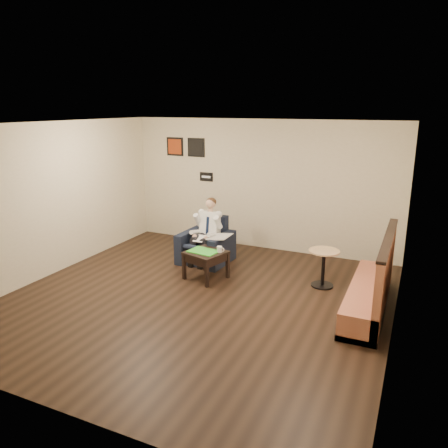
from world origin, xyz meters
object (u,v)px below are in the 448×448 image
at_px(smartphone, 215,250).
at_px(cafe_table, 323,268).
at_px(side_table, 206,265).
at_px(seated_man, 203,234).
at_px(armchair, 206,241).
at_px(green_folder, 204,251).
at_px(coffee_mug, 219,249).
at_px(banquette, 370,274).

height_order(smartphone, cafe_table, cafe_table).
relative_size(side_table, cafe_table, 0.96).
bearing_deg(side_table, smartphone, 56.47).
bearing_deg(side_table, seated_man, 121.22).
relative_size(armchair, side_table, 1.46).
bearing_deg(armchair, smartphone, -48.34).
xyz_separation_m(green_folder, cafe_table, (2.06, 0.54, -0.19)).
distance_m(side_table, smartphone, 0.33).
height_order(green_folder, coffee_mug, coffee_mug).
relative_size(side_table, banquette, 0.27).
relative_size(coffee_mug, cafe_table, 0.17).
bearing_deg(smartphone, seated_man, 161.16).
bearing_deg(seated_man, cafe_table, -0.68).
bearing_deg(armchair, seated_man, -90.00).
distance_m(green_folder, coffee_mug, 0.29).
distance_m(smartphone, cafe_table, 1.96).
relative_size(seated_man, green_folder, 2.37).
height_order(green_folder, smartphone, green_folder).
xyz_separation_m(seated_man, banquette, (3.25, -0.77, -0.02)).
bearing_deg(seated_man, armchair, 90.00).
bearing_deg(armchair, green_folder, -62.85).
relative_size(seated_man, smartphone, 7.63).
bearing_deg(green_folder, armchair, 114.39).
xyz_separation_m(side_table, coffee_mug, (0.24, 0.07, 0.31)).
bearing_deg(banquette, seated_man, 166.66).
bearing_deg(armchair, banquette, -12.53).
height_order(seated_man, coffee_mug, seated_man).
xyz_separation_m(seated_man, cafe_table, (2.43, -0.15, -0.28)).
distance_m(coffee_mug, smartphone, 0.16).
height_order(armchair, banquette, banquette).
xyz_separation_m(side_table, cafe_table, (2.02, 0.53, 0.07)).
xyz_separation_m(armchair, cafe_table, (2.42, -0.26, -0.12)).
height_order(seated_man, cafe_table, seated_man).
bearing_deg(green_folder, cafe_table, 14.84).
height_order(green_folder, cafe_table, cafe_table).
relative_size(coffee_mug, banquette, 0.05).
bearing_deg(side_table, cafe_table, 14.79).
distance_m(smartphone, banquette, 2.75).
bearing_deg(coffee_mug, side_table, -162.49).
bearing_deg(green_folder, side_table, 17.51).
height_order(banquette, cafe_table, banquette).
xyz_separation_m(coffee_mug, smartphone, (-0.13, 0.09, -0.05)).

